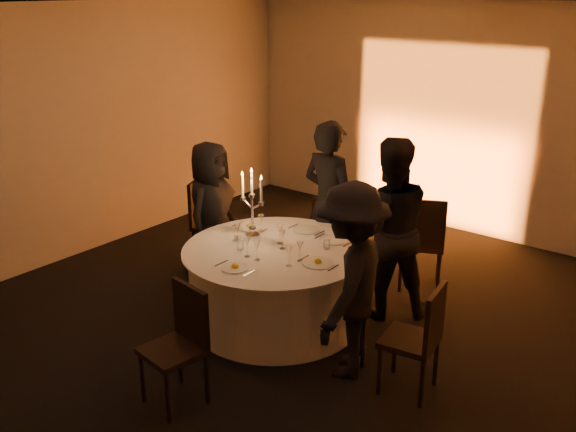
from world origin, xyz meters
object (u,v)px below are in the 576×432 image
Objects in this scene: guest_back_left at (329,204)px; chair_front at (180,338)px; banquet_table at (275,285)px; chair_left at (207,217)px; guest_back_right at (388,229)px; chair_right at (420,334)px; coffee_cup at (238,237)px; candelabra at (252,213)px; chair_back_right at (422,238)px; guest_left at (211,212)px; chair_back_left at (331,231)px; guest_right at (350,281)px.

chair_front is at bearing 102.71° from guest_back_left.
chair_left is (-1.50, 0.58, 0.21)m from banquet_table.
guest_back_right reaches higher than chair_left.
coffee_cup is (-2.11, 0.17, 0.26)m from chair_right.
chair_back_right is at bearing 49.69° from candelabra.
chair_front is (-0.57, -2.97, -0.06)m from chair_back_right.
chair_front is at bearing 33.25° from guest_back_right.
guest_back_right reaches higher than coffee_cup.
guest_left reaches higher than chair_right.
chair_back_right reaches higher than chair_right.
chair_back_left is 1.22m from guest_back_right.
guest_back_right is at bearing -107.30° from chair_left.
guest_right is (-0.62, -0.07, 0.31)m from chair_right.
guest_left is (-1.20, 0.34, 0.41)m from banquet_table.
chair_back_right is 0.58× the size of guest_back_right.
chair_back_left reaches higher than banquet_table.
guest_back_right is (1.02, -0.51, 0.42)m from chair_back_left.
chair_back_right is 0.63× the size of guest_right.
chair_right is 0.52× the size of guest_back_left.
coffee_cup reaches higher than banquet_table.
chair_left is 1.07× the size of chair_front.
chair_right is 0.70m from guest_right.
chair_back_left is 0.54m from guest_back_left.
coffee_cup is at bearing 26.30° from chair_back_right.
chair_front is (1.73, -2.04, -0.04)m from chair_left.
candelabra is (0.81, -0.22, 0.23)m from guest_left.
candelabra is (-0.13, -1.21, 0.53)m from chair_back_left.
coffee_cup is at bearing 78.24° from guest_back_left.
chair_back_right is (0.80, 1.51, 0.22)m from banquet_table.
chair_front is (0.48, -2.78, 0.06)m from chair_back_left.
chair_back_right is at bearing 87.24° from chair_front.
chair_left is 0.97× the size of chair_back_right.
candelabra reaches higher than chair_back_left.
chair_back_left is at bearing -156.78° from guest_right.
guest_back_left is at bearing 95.27° from banquet_table.
chair_back_left is at bearing 100.85° from banquet_table.
banquet_table is at bearing -134.10° from chair_left.
chair_back_right reaches higher than banquet_table.
guest_back_left is 0.98m from candelabra.
guest_left is at bearing -151.18° from chair_left.
chair_right is 0.52× the size of guest_back_right.
chair_front is 2.36m from guest_back_right.
candelabra is (0.05, 0.17, 0.22)m from coffee_cup.
chair_back_right is 1.11× the size of chair_right.
guest_left reaches higher than coffee_cup.
candelabra is (-0.29, -0.93, 0.10)m from guest_back_left.
banquet_table is 1.68× the size of chair_back_right.
guest_back_right reaches higher than candelabra.
chair_left is 1.26m from coffee_cup.
chair_back_right is 1.88m from candelabra.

